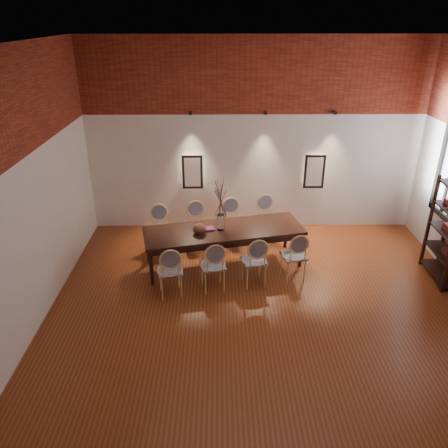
{
  "coord_description": "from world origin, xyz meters",
  "views": [
    {
      "loc": [
        -0.72,
        -5.42,
        4.34
      ],
      "look_at": [
        -0.65,
        1.39,
        1.05
      ],
      "focal_mm": 35.0,
      "sensor_mm": 36.0,
      "label": 1
    }
  ],
  "objects_px": {
    "chair_near_c": "(254,260)",
    "chair_near_a": "(170,270)",
    "vase": "(221,222)",
    "chair_far_c": "(233,224)",
    "chair_far_d": "(267,220)",
    "book": "(207,229)",
    "chair_near_d": "(294,255)",
    "chair_far_a": "(161,231)",
    "dining_table": "(224,247)",
    "chair_near_b": "(213,265)",
    "chair_far_b": "(198,227)",
    "bowl": "(199,229)"
  },
  "relations": [
    {
      "from": "chair_far_a",
      "to": "chair_far_c",
      "type": "bearing_deg",
      "value": 180.0
    },
    {
      "from": "chair_near_a",
      "to": "bowl",
      "type": "distance_m",
      "value": 1.01
    },
    {
      "from": "chair_near_c",
      "to": "book",
      "type": "height_order",
      "value": "chair_near_c"
    },
    {
      "from": "chair_far_c",
      "to": "vase",
      "type": "bearing_deg",
      "value": 60.54
    },
    {
      "from": "dining_table",
      "to": "chair_near_c",
      "type": "height_order",
      "value": "chair_near_c"
    },
    {
      "from": "chair_far_c",
      "to": "bowl",
      "type": "bearing_deg",
      "value": 43.85
    },
    {
      "from": "chair_near_d",
      "to": "chair_far_a",
      "type": "relative_size",
      "value": 1.0
    },
    {
      "from": "dining_table",
      "to": "chair_near_a",
      "type": "distance_m",
      "value": 1.34
    },
    {
      "from": "dining_table",
      "to": "chair_near_b",
      "type": "bearing_deg",
      "value": -116.01
    },
    {
      "from": "chair_near_a",
      "to": "chair_near_d",
      "type": "relative_size",
      "value": 1.0
    },
    {
      "from": "chair_near_c",
      "to": "chair_far_c",
      "type": "relative_size",
      "value": 1.0
    },
    {
      "from": "book",
      "to": "chair_near_d",
      "type": "bearing_deg",
      "value": -17.3
    },
    {
      "from": "chair_far_d",
      "to": "bowl",
      "type": "bearing_deg",
      "value": 27.08
    },
    {
      "from": "chair_near_d",
      "to": "bowl",
      "type": "distance_m",
      "value": 1.76
    },
    {
      "from": "vase",
      "to": "chair_far_c",
      "type": "bearing_deg",
      "value": 73.07
    },
    {
      "from": "chair_far_d",
      "to": "chair_near_a",
      "type": "bearing_deg",
      "value": 34.33
    },
    {
      "from": "chair_far_d",
      "to": "vase",
      "type": "height_order",
      "value": "vase"
    },
    {
      "from": "chair_far_c",
      "to": "chair_far_a",
      "type": "bearing_deg",
      "value": -0.0
    },
    {
      "from": "chair_far_c",
      "to": "vase",
      "type": "height_order",
      "value": "vase"
    },
    {
      "from": "chair_near_d",
      "to": "vase",
      "type": "bearing_deg",
      "value": 147.02
    },
    {
      "from": "chair_far_d",
      "to": "chair_far_a",
      "type": "bearing_deg",
      "value": -0.0
    },
    {
      "from": "chair_near_a",
      "to": "chair_far_c",
      "type": "xyz_separation_m",
      "value": [
        1.11,
        1.79,
        0.0
      ]
    },
    {
      "from": "bowl",
      "to": "chair_near_c",
      "type": "bearing_deg",
      "value": -27.52
    },
    {
      "from": "chair_near_c",
      "to": "chair_far_c",
      "type": "xyz_separation_m",
      "value": [
        -0.33,
        1.47,
        0.0
      ]
    },
    {
      "from": "dining_table",
      "to": "book",
      "type": "distance_m",
      "value": 0.5
    },
    {
      "from": "chair_near_d",
      "to": "chair_far_b",
      "type": "xyz_separation_m",
      "value": [
        -1.76,
        1.15,
        0.0
      ]
    },
    {
      "from": "chair_far_a",
      "to": "bowl",
      "type": "xyz_separation_m",
      "value": [
        0.79,
        -0.65,
        0.37
      ]
    },
    {
      "from": "dining_table",
      "to": "chair_near_b",
      "type": "distance_m",
      "value": 0.84
    },
    {
      "from": "chair_near_d",
      "to": "chair_near_b",
      "type": "bearing_deg",
      "value": 180.0
    },
    {
      "from": "chair_near_a",
      "to": "bowl",
      "type": "bearing_deg",
      "value": 47.95
    },
    {
      "from": "chair_near_c",
      "to": "chair_near_a",
      "type": "bearing_deg",
      "value": 180.0
    },
    {
      "from": "chair_far_c",
      "to": "bowl",
      "type": "distance_m",
      "value": 1.21
    },
    {
      "from": "vase",
      "to": "chair_near_a",
      "type": "bearing_deg",
      "value": -131.68
    },
    {
      "from": "dining_table",
      "to": "chair_far_a",
      "type": "bearing_deg",
      "value": 145.67
    },
    {
      "from": "chair_near_b",
      "to": "bowl",
      "type": "xyz_separation_m",
      "value": [
        -0.25,
        0.66,
        0.37
      ]
    },
    {
      "from": "chair_far_b",
      "to": "chair_far_c",
      "type": "height_order",
      "value": "same"
    },
    {
      "from": "chair_far_d",
      "to": "book",
      "type": "xyz_separation_m",
      "value": [
        -1.22,
        -0.99,
        0.3
      ]
    },
    {
      "from": "chair_near_a",
      "to": "chair_far_d",
      "type": "xyz_separation_m",
      "value": [
        1.82,
        1.95,
        0.0
      ]
    },
    {
      "from": "chair_far_c",
      "to": "book",
      "type": "bearing_deg",
      "value": 46.14
    },
    {
      "from": "chair_far_d",
      "to": "book",
      "type": "relative_size",
      "value": 3.62
    },
    {
      "from": "chair_near_a",
      "to": "chair_near_b",
      "type": "height_order",
      "value": "same"
    },
    {
      "from": "chair_far_b",
      "to": "chair_far_d",
      "type": "bearing_deg",
      "value": 180.0
    },
    {
      "from": "dining_table",
      "to": "chair_near_b",
      "type": "xyz_separation_m",
      "value": [
        -0.19,
        -0.81,
        0.09
      ]
    },
    {
      "from": "chair_near_b",
      "to": "chair_far_a",
      "type": "relative_size",
      "value": 1.0
    },
    {
      "from": "chair_near_b",
      "to": "vase",
      "type": "distance_m",
      "value": 0.92
    },
    {
      "from": "chair_near_c",
      "to": "vase",
      "type": "xyz_separation_m",
      "value": [
        -0.58,
        0.64,
        0.43
      ]
    },
    {
      "from": "chair_near_d",
      "to": "bowl",
      "type": "relative_size",
      "value": 3.92
    },
    {
      "from": "chair_far_a",
      "to": "book",
      "type": "relative_size",
      "value": 3.62
    },
    {
      "from": "chair_near_b",
      "to": "chair_far_d",
      "type": "distance_m",
      "value": 2.1
    },
    {
      "from": "chair_near_b",
      "to": "chair_near_d",
      "type": "bearing_deg",
      "value": 0.0
    }
  ]
}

